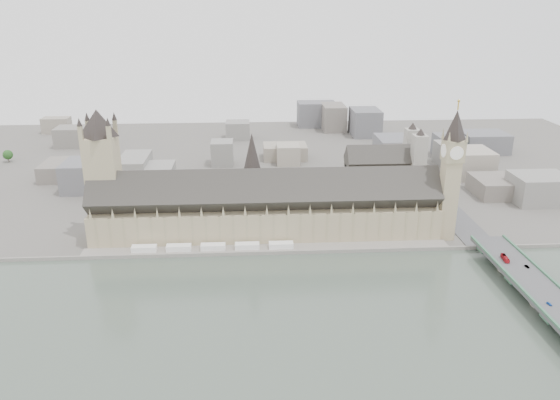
{
  "coord_description": "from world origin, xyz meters",
  "views": [
    {
      "loc": [
        -12.64,
        -373.03,
        173.29
      ],
      "look_at": [
        11.06,
        23.46,
        28.32
      ],
      "focal_mm": 35.0,
      "sensor_mm": 36.0,
      "label": 1
    }
  ],
  "objects": [
    {
      "name": "terrace_tents",
      "position": [
        -40.0,
        -7.0,
        4.0
      ],
      "size": [
        118.0,
        7.0,
        4.0
      ],
      "color": "white",
      "rests_on": "river_terrace"
    },
    {
      "name": "city_skyline_inland",
      "position": [
        0.0,
        245.0,
        19.0
      ],
      "size": [
        720.0,
        360.0,
        38.0
      ],
      "primitive_type": null,
      "color": "gray",
      "rests_on": "ground"
    },
    {
      "name": "car_silver",
      "position": [
        167.11,
        -64.57,
        10.89
      ],
      "size": [
        2.0,
        4.05,
        1.28
      ],
      "primitive_type": "imported",
      "rotation": [
        0.0,
        0.0,
        0.17
      ],
      "color": "gray",
      "rests_on": "westminster_bridge"
    },
    {
      "name": "palace_of_westminster",
      "position": [
        0.0,
        19.7,
        22.71
      ],
      "size": [
        265.0,
        40.73,
        55.44
      ],
      "color": "tan",
      "rests_on": "ground"
    },
    {
      "name": "elizabeth_tower",
      "position": [
        138.0,
        8.0,
        58.09
      ],
      "size": [
        17.0,
        17.0,
        107.5
      ],
      "color": "tan",
      "rests_on": "ground"
    },
    {
      "name": "westminster_abbey",
      "position": [
        110.92,
        95.0,
        25.08
      ],
      "size": [
        68.0,
        36.0,
        64.0
      ],
      "color": "gray",
      "rests_on": "ground"
    },
    {
      "name": "westminster_bridge",
      "position": [
        162.0,
        -87.5,
        5.12
      ],
      "size": [
        25.0,
        325.0,
        10.25
      ],
      "primitive_type": "cube",
      "color": "#474749",
      "rests_on": "ground"
    },
    {
      "name": "embankment_wall",
      "position": [
        0.0,
        -15.0,
        1.5
      ],
      "size": [
        600.0,
        1.5,
        3.0
      ],
      "primitive_type": "cube",
      "color": "slate",
      "rests_on": "ground"
    },
    {
      "name": "car_blue",
      "position": [
        157.23,
        -110.69,
        10.9
      ],
      "size": [
        2.24,
        4.02,
        1.29
      ],
      "primitive_type": "imported",
      "rotation": [
        0.0,
        0.0,
        0.2
      ],
      "color": "#184AA0",
      "rests_on": "westminster_bridge"
    },
    {
      "name": "ground",
      "position": [
        0.0,
        0.0,
        0.0
      ],
      "size": [
        900.0,
        900.0,
        0.0
      ],
      "primitive_type": "plane",
      "color": "#595651",
      "rests_on": "ground"
    },
    {
      "name": "river_terrace",
      "position": [
        0.0,
        -7.5,
        1.0
      ],
      "size": [
        270.0,
        15.0,
        2.0
      ],
      "primitive_type": "cube",
      "color": "slate",
      "rests_on": "ground"
    },
    {
      "name": "central_tower",
      "position": [
        -10.0,
        26.0,
        57.92
      ],
      "size": [
        13.0,
        13.0,
        48.0
      ],
      "color": "gray",
      "rests_on": "ground"
    },
    {
      "name": "river_thames",
      "position": [
        0.0,
        -165.0,
        0.0
      ],
      "size": [
        600.0,
        600.0,
        0.0
      ],
      "primitive_type": "plane",
      "color": "#455247",
      "rests_on": "ground"
    },
    {
      "name": "park_trees",
      "position": [
        -10.0,
        60.0,
        7.5
      ],
      "size": [
        110.0,
        30.0,
        15.0
      ],
      "primitive_type": null,
      "color": "#1D4117",
      "rests_on": "ground"
    },
    {
      "name": "victoria_tower",
      "position": [
        -122.0,
        26.0,
        55.2
      ],
      "size": [
        30.0,
        30.0,
        100.0
      ],
      "color": "tan",
      "rests_on": "ground"
    },
    {
      "name": "red_bus_north",
      "position": [
        157.33,
        -53.61,
        11.79
      ],
      "size": [
        3.84,
        11.3,
        3.09
      ],
      "primitive_type": "imported",
      "rotation": [
        0.0,
        0.0,
        -0.11
      ],
      "color": "red",
      "rests_on": "westminster_bridge"
    }
  ]
}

